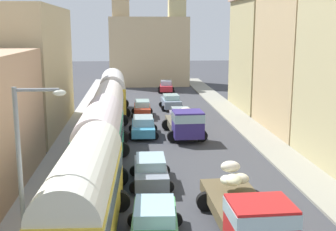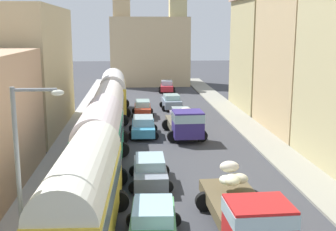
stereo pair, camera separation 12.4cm
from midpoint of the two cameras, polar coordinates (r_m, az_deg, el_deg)
The scene contains 21 objects.
ground_plane at distance 37.79m, azimuth -0.49°, elevation -1.45°, with size 154.00×154.00×0.00m, color #37383E.
sidewalk_left at distance 37.96m, azimuth -11.47°, elevation -1.52°, with size 2.50×70.00×0.14m, color #A5A5A3.
sidewalk_right at distance 38.97m, azimuth 10.21°, elevation -1.14°, with size 2.50×70.00×0.14m, color gray.
building_left_2 at distance 37.57m, azimuth -17.62°, elevation 5.77°, with size 5.10×14.19×10.13m.
building_right_2 at distance 36.92m, azimuth 17.36°, elevation 8.07°, with size 5.12×9.78×13.19m.
building_right_3 at distance 46.69m, azimuth 13.11°, elevation 8.09°, with size 6.55×9.63×11.84m.
distant_church at distance 65.51m, azimuth -2.37°, elevation 9.11°, with size 11.52×7.13×16.99m.
parked_bus_0 at distance 17.49m, azimuth -10.78°, elevation -9.57°, with size 3.44×9.57×4.00m.
parked_bus_1 at distance 26.06m, azimuth -8.76°, elevation -2.45°, with size 3.38×8.64×4.06m.
parked_bus_2 at distance 34.86m, azimuth -7.75°, elevation 0.96°, with size 3.23×9.57×3.90m.
parked_bus_3 at distance 43.72m, azimuth -7.16°, elevation 3.29°, with size 3.50×8.47×4.18m.
cargo_truck_0 at distance 18.24m, azimuth 10.49°, elevation -12.21°, with size 3.30×7.03×2.28m.
cargo_truck_1 at distance 33.64m, azimuth 2.38°, elevation -0.88°, with size 3.19×6.82×2.39m.
car_0 at distance 38.47m, azimuth 1.79°, elevation -0.09°, with size 2.35×3.68×1.48m.
car_1 at distance 45.76m, azimuth 0.54°, elevation 1.82°, with size 2.45×3.89×1.55m.
car_2 at distance 57.97m, azimuth -0.09°, elevation 3.86°, with size 2.39×3.86×1.58m.
car_3 at distance 17.80m, azimuth -1.77°, elevation -13.95°, with size 2.55×4.44×1.60m.
car_4 at distance 23.97m, azimuth -2.23°, elevation -7.21°, with size 2.38×4.34×1.52m.
car_5 at distance 34.49m, azimuth -3.18°, elevation -1.42°, with size 2.42×4.36×1.54m.
car_6 at distance 41.98m, azimuth -3.28°, elevation 0.93°, with size 2.16×4.12×1.58m.
streetlamp_near at distance 15.27m, azimuth -18.12°, elevation -6.33°, with size 1.72×0.28×6.58m.
Camera 2 is at (-2.64, -9.75, 8.43)m, focal length 46.33 mm.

